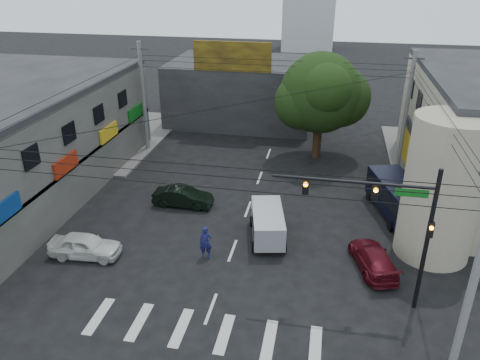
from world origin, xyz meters
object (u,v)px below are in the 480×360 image
(white_compact, at_px, (85,246))
(silver_minivan, at_px, (268,225))
(dark_sedan, at_px, (183,197))
(navy_van, at_px, (397,199))
(maroon_sedan, at_px, (373,258))
(traffic_officer, at_px, (206,243))
(utility_pole_far_left, at_px, (144,98))
(utility_pole_far_right, at_px, (406,112))
(street_tree, at_px, (321,93))
(traffic_gantry, at_px, (391,215))
(utility_pole_near_right, at_px, (476,274))

(white_compact, bearing_deg, silver_minivan, -72.92)
(dark_sedan, bearing_deg, navy_van, -83.52)
(maroon_sedan, height_order, traffic_officer, traffic_officer)
(utility_pole_far_left, bearing_deg, dark_sedan, -56.71)
(silver_minivan, relative_size, navy_van, 0.73)
(utility_pole_far_left, bearing_deg, white_compact, -80.90)
(utility_pole_far_right, bearing_deg, dark_sedan, -147.92)
(utility_pole_far_left, xyz_separation_m, navy_van, (20.02, -7.83, -3.46))
(street_tree, xyz_separation_m, silver_minivan, (-2.24, -13.31, -4.58))
(traffic_officer, bearing_deg, silver_minivan, 28.06)
(white_compact, bearing_deg, traffic_gantry, -97.55)
(white_compact, relative_size, traffic_officer, 2.14)
(utility_pole_near_right, distance_m, silver_minivan, 12.54)
(silver_minivan, bearing_deg, traffic_gantry, -139.51)
(street_tree, xyz_separation_m, utility_pole_near_right, (6.50, -21.50, -0.87))
(dark_sedan, bearing_deg, traffic_officer, -150.94)
(street_tree, bearing_deg, traffic_officer, -108.43)
(street_tree, distance_m, traffic_gantry, 18.42)
(utility_pole_near_right, distance_m, maroon_sedan, 7.96)
(utility_pole_far_right, height_order, white_compact, utility_pole_far_right)
(silver_minivan, bearing_deg, maroon_sedan, -119.31)
(utility_pole_far_left, bearing_deg, street_tree, 3.95)
(street_tree, bearing_deg, white_compact, -124.93)
(traffic_gantry, distance_m, silver_minivan, 8.62)
(silver_minivan, distance_m, traffic_officer, 4.03)
(navy_van, bearing_deg, white_compact, 99.21)
(dark_sedan, relative_size, maroon_sedan, 0.87)
(traffic_gantry, xyz_separation_m, navy_van, (1.69, 9.17, -3.69))
(white_compact, bearing_deg, utility_pole_far_right, -53.07)
(utility_pole_far_right, xyz_separation_m, maroon_sedan, (-2.79, -14.19, -3.98))
(silver_minivan, height_order, navy_van, navy_van)
(traffic_officer, bearing_deg, street_tree, 59.15)
(maroon_sedan, relative_size, navy_van, 0.76)
(utility_pole_far_right, distance_m, dark_sedan, 18.00)
(dark_sedan, height_order, navy_van, navy_van)
(utility_pole_near_right, height_order, maroon_sedan, utility_pole_near_right)
(utility_pole_far_right, height_order, silver_minivan, utility_pole_far_right)
(traffic_gantry, distance_m, utility_pole_far_left, 25.00)
(utility_pole_far_left, relative_size, traffic_officer, 4.83)
(street_tree, distance_m, utility_pole_far_right, 6.63)
(street_tree, relative_size, silver_minivan, 1.96)
(street_tree, distance_m, utility_pole_far_left, 14.56)
(street_tree, relative_size, utility_pole_near_right, 0.95)
(traffic_gantry, xyz_separation_m, white_compact, (-15.75, 0.93, -4.15))
(utility_pole_far_left, xyz_separation_m, dark_sedan, (6.12, -9.33, -3.95))
(utility_pole_far_left, xyz_separation_m, white_compact, (2.58, -16.08, -3.92))
(white_compact, distance_m, navy_van, 19.30)
(utility_pole_far_right, bearing_deg, traffic_officer, -128.34)
(traffic_gantry, xyz_separation_m, silver_minivan, (-6.07, 4.69, -3.93))
(traffic_gantry, bearing_deg, utility_pole_far_right, 81.06)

